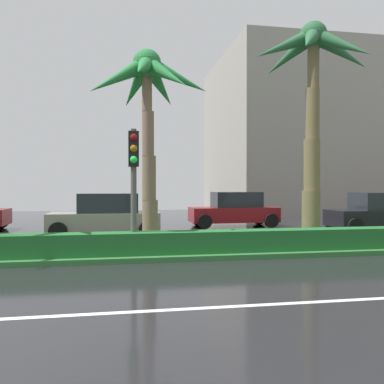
# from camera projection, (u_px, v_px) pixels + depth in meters

# --- Properties ---
(ground_plane) EXTENTS (90.00, 42.00, 0.10)m
(ground_plane) POSITION_uv_depth(u_px,v_px,m) (50.00, 251.00, 12.90)
(ground_plane) COLOR black
(median_strip) EXTENTS (85.50, 4.00, 0.15)m
(median_strip) POSITION_uv_depth(u_px,v_px,m) (45.00, 252.00, 11.91)
(median_strip) COLOR #2D6B33
(median_strip) RESTS_ON ground_plane
(median_hedge) EXTENTS (76.50, 0.70, 0.60)m
(median_hedge) POSITION_uv_depth(u_px,v_px,m) (35.00, 246.00, 10.53)
(median_hedge) COLOR #1E6028
(median_hedge) RESTS_ON median_strip
(palm_tree_centre) EXTENTS (4.03, 3.95, 6.18)m
(palm_tree_centre) POSITION_uv_depth(u_px,v_px,m) (146.00, 91.00, 12.80)
(palm_tree_centre) COLOR brown
(palm_tree_centre) RESTS_ON median_strip
(palm_tree_centre_right) EXTENTS (4.17, 3.86, 7.38)m
(palm_tree_centre_right) POSITION_uv_depth(u_px,v_px,m) (313.00, 76.00, 13.61)
(palm_tree_centre_right) COLOR brown
(palm_tree_centre_right) RESTS_ON median_strip
(traffic_signal_median_right) EXTENTS (0.28, 0.43, 3.42)m
(traffic_signal_median_right) POSITION_uv_depth(u_px,v_px,m) (134.00, 168.00, 11.11)
(traffic_signal_median_right) COLOR #4C4C47
(traffic_signal_median_right) RESTS_ON median_strip
(car_in_traffic_third) EXTENTS (4.30, 2.02, 1.72)m
(car_in_traffic_third) POSITION_uv_depth(u_px,v_px,m) (106.00, 216.00, 16.16)
(car_in_traffic_third) COLOR gray
(car_in_traffic_third) RESTS_ON ground_plane
(car_in_traffic_fourth) EXTENTS (4.30, 2.02, 1.72)m
(car_in_traffic_fourth) POSITION_uv_depth(u_px,v_px,m) (234.00, 210.00, 20.20)
(car_in_traffic_fourth) COLOR maroon
(car_in_traffic_fourth) RESTS_ON ground_plane
(car_in_traffic_fifth) EXTENTS (4.30, 2.02, 1.72)m
(car_in_traffic_fifth) POSITION_uv_depth(u_px,v_px,m) (378.00, 213.00, 18.01)
(car_in_traffic_fifth) COLOR black
(car_in_traffic_fifth) RESTS_ON ground_plane
(building_far_right) EXTENTS (21.85, 12.75, 12.13)m
(building_far_right) POSITION_uv_depth(u_px,v_px,m) (349.00, 137.00, 33.66)
(building_far_right) COLOR gray
(building_far_right) RESTS_ON ground_plane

